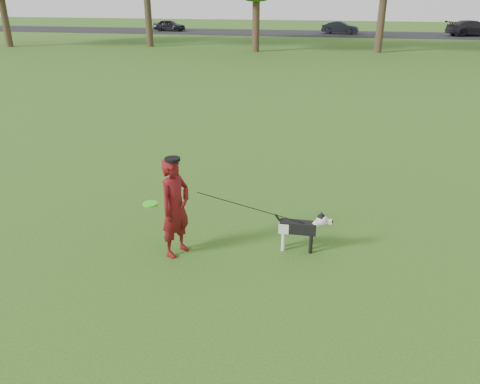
% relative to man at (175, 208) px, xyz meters
% --- Properties ---
extents(ground, '(120.00, 120.00, 0.00)m').
position_rel_man_xyz_m(ground, '(1.14, 0.46, -0.80)').
color(ground, '#285116').
rests_on(ground, ground).
extents(road, '(120.00, 7.00, 0.02)m').
position_rel_man_xyz_m(road, '(1.14, 40.46, -0.79)').
color(road, black).
rests_on(road, ground).
extents(man, '(0.58, 0.68, 1.59)m').
position_rel_man_xyz_m(man, '(0.00, 0.00, 0.00)').
color(man, '#600D11').
rests_on(man, ground).
extents(dog, '(0.92, 0.18, 0.70)m').
position_rel_man_xyz_m(dog, '(1.93, 0.44, -0.37)').
color(dog, black).
rests_on(dog, ground).
extents(car_left, '(3.20, 1.45, 1.06)m').
position_rel_man_xyz_m(car_left, '(-13.78, 40.46, -0.24)').
color(car_left, black).
rests_on(car_left, road).
extents(car_mid, '(3.48, 1.77, 1.09)m').
position_rel_man_xyz_m(car_mid, '(2.75, 40.46, -0.23)').
color(car_mid, black).
rests_on(car_mid, road).
extents(car_right, '(4.82, 2.95, 1.31)m').
position_rel_man_xyz_m(car_right, '(14.19, 40.46, -0.12)').
color(car_right, black).
rests_on(car_right, road).
extents(man_held_items, '(2.53, 0.67, 1.13)m').
position_rel_man_xyz_m(man_held_items, '(1.21, 0.19, -0.01)').
color(man_held_items, '#32E01C').
rests_on(man_held_items, ground).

